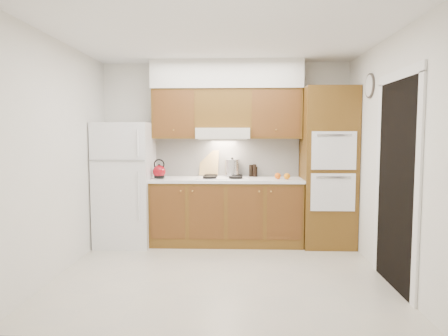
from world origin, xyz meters
The scene contains 26 objects.
floor centered at (0.00, 0.00, 0.00)m, with size 3.60×3.60×0.00m, color #BDB7A6.
ceiling centered at (0.00, 0.00, 2.60)m, with size 3.60×3.60×0.00m, color white.
wall_back centered at (0.00, 1.50, 1.30)m, with size 3.60×0.02×2.60m, color white.
wall_left centered at (-1.80, 0.00, 1.30)m, with size 0.02×3.00×2.60m, color white.
wall_right centered at (1.80, 0.00, 1.30)m, with size 0.02×3.00×2.60m, color white.
fridge centered at (-1.41, 1.14, 0.86)m, with size 0.75×0.72×1.72m, color white.
base_cabinets centered at (0.02, 1.20, 0.45)m, with size 2.11×0.60×0.90m, color brown.
countertop centered at (0.03, 1.19, 0.92)m, with size 2.13×0.62×0.04m, color white.
backsplash centered at (0.02, 1.49, 1.22)m, with size 2.11×0.03×0.56m, color white.
oven_cabinet centered at (1.44, 1.18, 1.10)m, with size 0.70×0.65×2.20m, color brown.
upper_cab_left centered at (-0.71, 1.33, 1.85)m, with size 0.63×0.33×0.70m, color brown.
upper_cab_right centered at (0.72, 1.33, 1.85)m, with size 0.73×0.33×0.70m, color brown.
range_hood centered at (-0.02, 1.27, 1.57)m, with size 0.75×0.45×0.15m, color silver.
upper_cab_over_hood centered at (-0.02, 1.33, 1.92)m, with size 0.75×0.33×0.55m, color brown.
soffit centered at (0.03, 1.32, 2.40)m, with size 2.13×0.36×0.40m, color silver.
cooktop centered at (-0.02, 1.21, 0.95)m, with size 0.74×0.50×0.01m, color white.
doorway centered at (1.79, -0.35, 1.05)m, with size 0.02×0.90×2.10m, color black.
wall_clock centered at (1.79, 0.55, 2.15)m, with size 0.30×0.30×0.02m, color #3F3833.
kettle centered at (-0.92, 1.12, 1.04)m, with size 0.18×0.18×0.18m, color maroon.
cutting_board centered at (-0.24, 1.45, 1.14)m, with size 0.28×0.02×0.37m, color tan.
stock_pot centered at (0.10, 1.35, 1.08)m, with size 0.21×0.21×0.22m, color silver.
condiment_a centered at (0.43, 1.42, 1.03)m, with size 0.05×0.05×0.18m, color black.
condiment_b centered at (0.38, 1.45, 1.03)m, with size 0.05×0.05×0.17m, color black.
condiment_c centered at (0.45, 1.45, 1.01)m, with size 0.05×0.05×0.15m, color black.
orange_near centered at (0.87, 1.09, 0.98)m, with size 0.09×0.09×0.09m, color orange.
orange_far centered at (0.74, 1.14, 0.98)m, with size 0.09×0.09×0.09m, color orange.
Camera 1 is at (0.18, -4.41, 1.56)m, focal length 32.00 mm.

